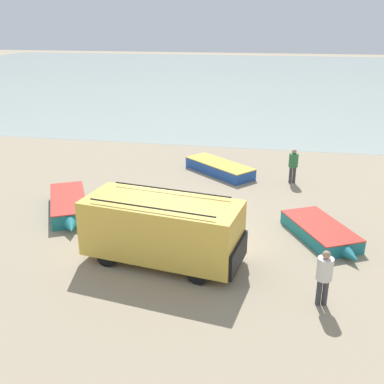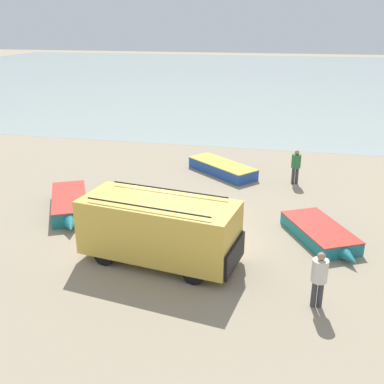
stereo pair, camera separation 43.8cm
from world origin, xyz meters
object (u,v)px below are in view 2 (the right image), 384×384
parked_van (160,228)px  fisherman_0 (319,275)px  fishing_rowboat_0 (220,167)px  fishing_rowboat_1 (70,204)px  fisherman_1 (296,164)px  fishing_rowboat_2 (321,233)px

parked_van → fisherman_0: parked_van is taller
fishing_rowboat_0 → fisherman_0: size_ratio=2.55×
fishing_rowboat_1 → fisherman_1: 10.66m
fishing_rowboat_1 → fisherman_0: bearing=36.9°
parked_van → fishing_rowboat_2: size_ratio=1.37×
fisherman_0 → fisherman_1: (-0.68, 10.16, 0.01)m
fishing_rowboat_0 → fishing_rowboat_1: 8.29m
fishing_rowboat_0 → fisherman_0: fisherman_0 is taller
fishing_rowboat_1 → parked_van: bearing=29.6°
fishing_rowboat_0 → fishing_rowboat_1: (-5.29, -6.38, 0.03)m
parked_van → fisherman_1: 9.62m
fisherman_0 → fisherman_1: 10.18m
fisherman_1 → fishing_rowboat_0: bearing=70.6°
parked_van → fishing_rowboat_0: (0.46, 9.50, -0.89)m
fishing_rowboat_1 → fishing_rowboat_0: bearing=112.7°
fishing_rowboat_0 → fisherman_1: (3.81, -0.88, 0.73)m
parked_van → fisherman_1: parked_van is taller
parked_van → fishing_rowboat_2: bearing=36.1°
fisherman_0 → fishing_rowboat_0: bearing=15.1°
fisherman_1 → fishing_rowboat_2: bearing=-177.1°
fishing_rowboat_2 → fisherman_0: fisherman_0 is taller
fisherman_1 → fishing_rowboat_1: bearing=114.8°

